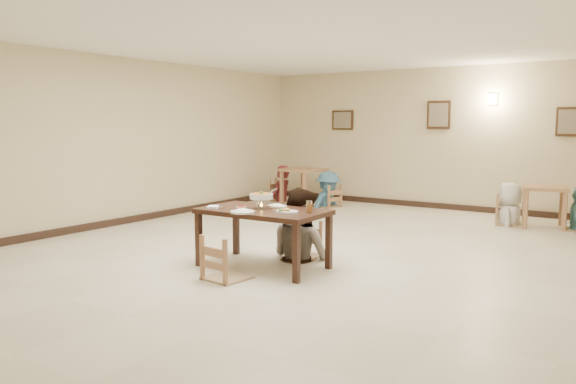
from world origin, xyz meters
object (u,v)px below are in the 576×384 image
Objects in this scene: curry_warmer at (261,196)px; bg_table_left at (304,175)px; chair_far at (304,225)px; bg_chair_ll at (281,180)px; bg_diner_a at (281,165)px; bg_table_right at (545,194)px; main_diner at (301,188)px; bg_diner_c at (511,183)px; bg_diner_b at (328,171)px; drink_glass at (309,207)px; chair_near at (227,237)px; bg_chair_rl at (510,197)px; main_table at (263,216)px; bg_chair_lr at (328,186)px.

bg_table_left is (-2.52, 4.97, -0.22)m from curry_warmer.
chair_far is at bearing 76.09° from curry_warmer.
bg_diner_a reaches higher than bg_chair_ll.
bg_table_right is (2.49, 4.96, -0.31)m from curry_warmer.
bg_diner_c is at bearing -94.46° from main_diner.
main_diner reaches higher than chair_far.
bg_diner_c is (-0.56, -0.06, 0.17)m from bg_table_right.
bg_diner_b is (-4.35, -0.02, 0.20)m from bg_table_right.
main_diner is at bearing -97.37° from chair_far.
drink_glass is 5.02m from bg_diner_c.
bg_diner_a reaches higher than chair_near.
bg_diner_b reaches higher than drink_glass.
bg_chair_rl reaches higher than bg_table_left.
chair_far is 0.52m from main_diner.
curry_warmer reaches higher than drink_glass.
drink_glass reaches higher than main_table.
bg_table_left is (-2.57, 5.01, 0.01)m from main_table.
main_table is 0.84× the size of main_diner.
bg_chair_rl is 5.12m from bg_diner_a.
chair_far is 2.71× the size of curry_warmer.
bg_chair_lr is at bearing 77.24° from bg_chair_rl.
bg_diner_b is (1.31, -0.09, -0.07)m from bg_diner_a.
chair_near reaches higher than bg_chair_lr.
bg_chair_lr is at bearing -107.95° from bg_chair_ll.
main_diner is 4.61m from bg_diner_c.
main_diner is at bearing 73.98° from curry_warmer.
bg_chair_ll is at bearing -97.51° from bg_diner_c.
drink_glass is at bearing 147.58° from main_diner.
main_table is 11.02× the size of drink_glass.
chair_far is at bearing -57.57° from bg_table_left.
main_diner is 2.03× the size of bg_table_left.
drink_glass is 5.88m from bg_table_left.
chair_far is 0.46× the size of main_diner.
drink_glass is 5.25m from bg_table_right.
chair_near is (-0.03, -0.67, -0.17)m from main_table.
drink_glass reaches higher than bg_table_right.
bg_chair_lr reaches higher than main_table.
bg_chair_lr reaches higher than chair_far.
bg_diner_a is at bearing 31.10° from bg_chair_ll.
chair_near is (-0.16, -1.44, 0.05)m from chair_far.
main_diner reaches higher than bg_diner_b.
bg_diner_c is (1.75, 4.26, -0.20)m from main_diner.
bg_table_left is 0.55× the size of bg_diner_a.
bg_chair_lr reaches higher than bg_table_left.
main_diner reaches higher than main_table.
main_table is at bearing -62.86° from bg_table_left.
bg_chair_rl is (4.45, -0.07, -0.18)m from bg_table_left.
drink_glass is 5.53m from bg_diner_b.
bg_chair_ll reaches higher than main_table.
bg_diner_a is 1.09× the size of bg_diner_b.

